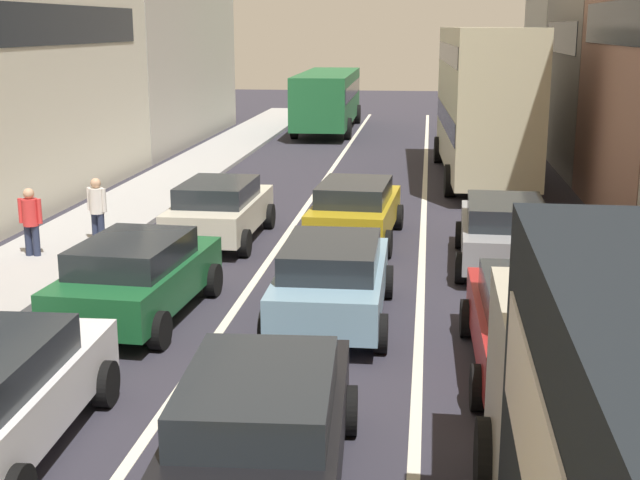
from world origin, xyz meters
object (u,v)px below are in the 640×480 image
Objects in this scene: wagon_right_lane_far at (504,231)px; pedestrian_far_sidewalk at (97,208)px; pedestrian_mid_sidewalk at (31,220)px; sedan_centre_lane_second at (261,426)px; sedan_left_lane_fourth at (220,209)px; sedan_right_lane_behind_truck at (536,323)px; hatchback_centre_lane_third at (332,278)px; coupe_centre_lane_fourth at (355,209)px; sedan_left_lane_third at (137,275)px; bus_mid_queue_primary at (484,96)px; bus_far_queue_secondary at (328,96)px.

wagon_right_lane_far is 2.62× the size of pedestrian_far_sidewalk.
sedan_centre_lane_second is at bearing 38.07° from pedestrian_mid_sidewalk.
pedestrian_far_sidewalk reaches higher than sedan_left_lane_fourth.
sedan_centre_lane_second and sedan_right_lane_behind_truck have the same top height.
coupe_centre_lane_fourth is (-0.10, 5.99, 0.00)m from hatchback_centre_lane_third.
sedan_centre_lane_second is at bearing -146.42° from sedan_left_lane_third.
pedestrian_far_sidewalk is at bearing 110.24° from sedan_left_lane_fourth.
hatchback_centre_lane_third and sedan_left_lane_third have the same top height.
coupe_centre_lane_fourth is at bearing 156.91° from bus_mid_queue_primary.
hatchback_centre_lane_third is 7.66m from pedestrian_far_sidewalk.
bus_far_queue_secondary is 6.35× the size of pedestrian_far_sidewalk.
hatchback_centre_lane_third is at bearing -148.47° from sedan_left_lane_fourth.
bus_far_queue_secondary is 25.80m from pedestrian_mid_sidewalk.
bus_mid_queue_primary is (3.41, 15.27, 2.03)m from hatchback_centre_lane_third.
pedestrian_far_sidewalk is at bearing 26.02° from sedan_centre_lane_second.
pedestrian_far_sidewalk is (-2.71, -0.96, 0.15)m from sedan_left_lane_fourth.
sedan_left_lane_fourth is at bearing 30.05° from hatchback_centre_lane_third.
bus_mid_queue_primary is at bearing -12.80° from sedan_centre_lane_second.
bus_mid_queue_primary is at bearing 156.64° from pedestrian_far_sidewalk.
hatchback_centre_lane_third is 1.00× the size of sedan_right_lane_behind_truck.
sedan_centre_lane_second is 1.00× the size of sedan_left_lane_third.
coupe_centre_lane_fourth is 1.02× the size of sedan_left_lane_fourth.
sedan_centre_lane_second is 11.97m from sedan_left_lane_fourth.
coupe_centre_lane_fourth is 2.64× the size of pedestrian_far_sidewalk.
sedan_centre_lane_second is at bearing -163.68° from sedan_left_lane_fourth.
bus_far_queue_secondary is at bearing 16.79° from wagon_right_lane_far.
sedan_left_lane_third is at bearing 153.74° from bus_mid_queue_primary.
sedan_right_lane_behind_truck is at bearing -44.31° from sedan_centre_lane_second.
pedestrian_far_sidewalk is at bearing 135.83° from bus_mid_queue_primary.
bus_mid_queue_primary is (6.87, 15.51, 2.03)m from sedan_left_lane_third.
pedestrian_far_sidewalk is at bearing 53.78° from sedan_right_lane_behind_truck.
hatchback_centre_lane_third and wagon_right_lane_far have the same top height.
sedan_left_lane_third and coupe_centre_lane_fourth have the same top height.
sedan_centre_lane_second is 1.01× the size of wagon_right_lane_far.
wagon_right_lane_far is 0.41× the size of bus_mid_queue_primary.
wagon_right_lane_far is at bearing 104.88° from pedestrian_far_sidewalk.
sedan_right_lane_behind_truck is 2.61× the size of pedestrian_mid_sidewalk.
pedestrian_mid_sidewalk is at bearing 136.68° from bus_mid_queue_primary.
bus_mid_queue_primary is (0.13, 17.24, 2.03)m from sedan_right_lane_behind_truck.
hatchback_centre_lane_third is 5.25m from wagon_right_lane_far.
wagon_right_lane_far is at bearing -102.34° from sedan_left_lane_fourth.
hatchback_centre_lane_third is at bearing -175.98° from coupe_centre_lane_fourth.
sedan_centre_lane_second is 1.02× the size of sedan_right_lane_behind_truck.
sedan_centre_lane_second is 1.02× the size of sedan_left_lane_fourth.
sedan_right_lane_behind_truck and wagon_right_lane_far have the same top height.
wagon_right_lane_far is 9.38m from pedestrian_far_sidewalk.
sedan_right_lane_behind_truck is at bearing 64.25° from pedestrian_mid_sidewalk.
coupe_centre_lane_fourth is 0.42× the size of bus_far_queue_secondary.
bus_far_queue_secondary is (-3.29, 22.77, 0.96)m from coupe_centre_lane_fourth.
pedestrian_far_sidewalk reaches higher than sedan_centre_lane_second.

